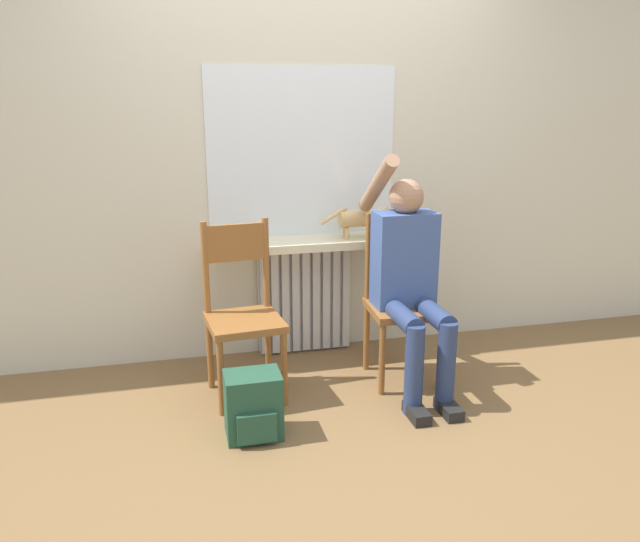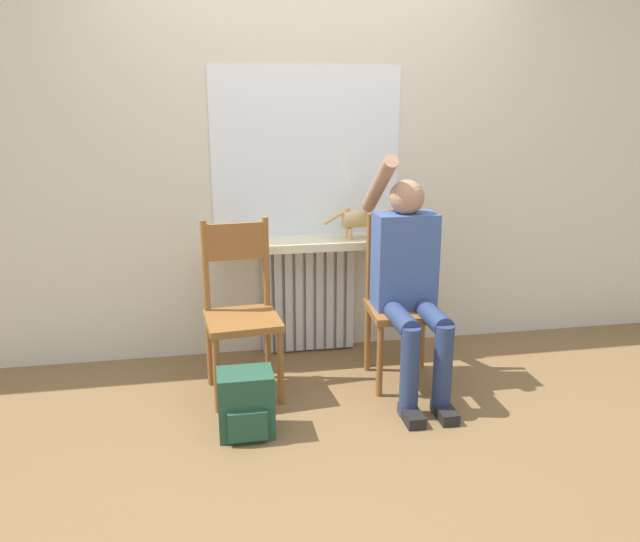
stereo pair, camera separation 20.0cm
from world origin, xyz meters
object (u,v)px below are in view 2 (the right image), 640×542
(cat, at_px, (369,219))
(backpack, at_px, (246,404))
(chair_right, at_px, (402,300))
(person, at_px, (409,277))
(chair_left, at_px, (241,309))

(cat, xyz_separation_m, backpack, (-0.83, -0.86, -0.73))
(chair_right, xyz_separation_m, person, (-0.00, -0.12, 0.17))
(chair_right, distance_m, cat, 0.57)
(chair_right, bearing_deg, cat, 108.32)
(chair_right, relative_size, person, 0.73)
(cat, bearing_deg, chair_right, -74.90)
(chair_left, distance_m, chair_right, 0.92)
(chair_right, xyz_separation_m, cat, (-0.10, 0.38, 0.40))
(chair_left, relative_size, backpack, 2.97)
(chair_left, bearing_deg, cat, 19.85)
(chair_right, distance_m, backpack, 1.10)
(cat, bearing_deg, chair_left, -154.79)
(chair_left, xyz_separation_m, backpack, (-0.02, -0.48, -0.33))
(person, relative_size, cat, 2.88)
(chair_left, height_order, person, person)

